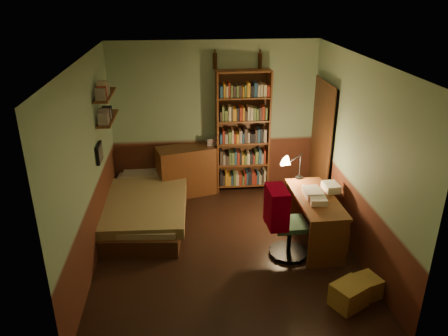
{
  "coord_description": "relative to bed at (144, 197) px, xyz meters",
  "views": [
    {
      "loc": [
        -0.52,
        -5.22,
        3.45
      ],
      "look_at": [
        0.0,
        0.25,
        1.1
      ],
      "focal_mm": 35.0,
      "sensor_mm": 36.0,
      "label": 1
    }
  ],
  "objects": [
    {
      "name": "desk",
      "position": [
        2.45,
        -0.94,
        0.01
      ],
      "size": [
        0.58,
        1.33,
        0.7
      ],
      "primitive_type": "cube",
      "rotation": [
        0.0,
        0.0,
        0.03
      ],
      "color": "#593017",
      "rests_on": "ground"
    },
    {
      "name": "wall_shelf_lower",
      "position": [
        -0.45,
        0.13,
        1.26
      ],
      "size": [
        0.2,
        0.9,
        0.03
      ],
      "primitive_type": "cube",
      "color": "#593017",
      "rests_on": "wall_left"
    },
    {
      "name": "door_trim",
      "position": [
        2.88,
        0.33,
        0.66
      ],
      "size": [
        0.02,
        0.98,
        2.08
      ],
      "primitive_type": "cube",
      "color": "#3E2312",
      "rests_on": "ground"
    },
    {
      "name": "framed_picture",
      "position": [
        -0.53,
        -0.37,
        0.91
      ],
      "size": [
        0.04,
        0.32,
        0.26
      ],
      "primitive_type": "cube",
      "color": "black",
      "rests_on": "wall_left"
    },
    {
      "name": "wall_left",
      "position": [
        -0.57,
        -0.97,
        0.96
      ],
      "size": [
        0.02,
        4.0,
        2.6
      ],
      "primitive_type": "cube",
      "color": "gray",
      "rests_on": "ground"
    },
    {
      "name": "wall_front",
      "position": [
        1.19,
        -2.98,
        0.96
      ],
      "size": [
        3.5,
        0.02,
        2.6
      ],
      "primitive_type": "cube",
      "color": "gray",
      "rests_on": "ground"
    },
    {
      "name": "wall_shelf_upper",
      "position": [
        -0.45,
        0.13,
        1.61
      ],
      "size": [
        0.2,
        0.9,
        0.03
      ],
      "primitive_type": "cube",
      "color": "#593017",
      "rests_on": "wall_left"
    },
    {
      "name": "desk_lamp",
      "position": [
        2.38,
        -0.29,
        0.69
      ],
      "size": [
        0.22,
        0.22,
        0.65
      ],
      "primitive_type": "cone",
      "rotation": [
        0.0,
        0.0,
        -0.16
      ],
      "color": "black",
      "rests_on": "desk"
    },
    {
      "name": "wall_right",
      "position": [
        2.95,
        -0.97,
        0.96
      ],
      "size": [
        0.02,
        4.0,
        2.6
      ],
      "primitive_type": "cube",
      "color": "gray",
      "rests_on": "ground"
    },
    {
      "name": "ceiling",
      "position": [
        1.19,
        -0.97,
        2.27
      ],
      "size": [
        3.5,
        4.0,
        0.02
      ],
      "primitive_type": "cube",
      "color": "silver",
      "rests_on": "wall_back"
    },
    {
      "name": "paper_stack",
      "position": [
        2.72,
        -0.75,
        0.42
      ],
      "size": [
        0.22,
        0.28,
        0.11
      ],
      "primitive_type": "cube",
      "rotation": [
        0.0,
        0.0,
        0.08
      ],
      "color": "silver",
      "rests_on": "desk"
    },
    {
      "name": "red_jacket",
      "position": [
        1.96,
        -1.04,
        0.88
      ],
      "size": [
        0.34,
        0.49,
        0.53
      ],
      "primitive_type": "cube",
      "rotation": [
        0.0,
        0.0,
        -0.24
      ],
      "color": "#9E001D",
      "rests_on": "office_chair"
    },
    {
      "name": "wall_back",
      "position": [
        1.19,
        1.04,
        0.96
      ],
      "size": [
        3.5,
        0.02,
        2.6
      ],
      "primitive_type": "cube",
      "color": "gray",
      "rests_on": "ground"
    },
    {
      "name": "cardboard_box_a",
      "position": [
        2.48,
        -2.32,
        -0.2
      ],
      "size": [
        0.48,
        0.45,
        0.28
      ],
      "primitive_type": "cube",
      "rotation": [
        0.0,
        0.0,
        0.51
      ],
      "color": "#A98E43",
      "rests_on": "ground"
    },
    {
      "name": "floor",
      "position": [
        1.19,
        -0.97,
        -0.35
      ],
      "size": [
        3.5,
        4.0,
        0.02
      ],
      "primitive_type": "cube",
      "color": "black",
      "rests_on": "ground"
    },
    {
      "name": "bed",
      "position": [
        0.0,
        0.0,
        0.0
      ],
      "size": [
        1.41,
        2.38,
        0.68
      ],
      "primitive_type": "cube",
      "rotation": [
        0.0,
        0.0,
        -0.08
      ],
      "color": "olive",
      "rests_on": "ground"
    },
    {
      "name": "bottle_right",
      "position": [
        1.95,
        0.99,
        1.92
      ],
      "size": [
        0.08,
        0.08,
        0.25
      ],
      "primitive_type": "cylinder",
      "rotation": [
        0.0,
        0.0,
        0.27
      ],
      "color": "black",
      "rests_on": "bookshelf"
    },
    {
      "name": "dresser",
      "position": [
        0.67,
        0.79,
        0.09
      ],
      "size": [
        1.06,
        0.72,
        0.86
      ],
      "primitive_type": "cube",
      "rotation": [
        0.0,
        0.0,
        0.27
      ],
      "color": "#593017",
      "rests_on": "ground"
    },
    {
      "name": "mini_stereo",
      "position": [
        1.15,
        0.92,
        0.58
      ],
      "size": [
        0.25,
        0.2,
        0.12
      ],
      "primitive_type": "cube",
      "rotation": [
        0.0,
        0.0,
        0.12
      ],
      "color": "#B2B2B7",
      "rests_on": "dresser"
    },
    {
      "name": "cardboard_box_b",
      "position": [
        2.72,
        -2.18,
        -0.21
      ],
      "size": [
        0.43,
        0.39,
        0.25
      ],
      "primitive_type": "cube",
      "rotation": [
        0.0,
        0.0,
        0.34
      ],
      "color": "#A98E43",
      "rests_on": "ground"
    },
    {
      "name": "doorway",
      "position": [
        2.91,
        0.33,
        0.66
      ],
      "size": [
        0.06,
        0.9,
        2.0
      ],
      "primitive_type": "cube",
      "color": "black",
      "rests_on": "ground"
    },
    {
      "name": "bookshelf",
      "position": [
        1.66,
        0.88,
        0.73
      ],
      "size": [
        0.93,
        0.33,
        2.13
      ],
      "primitive_type": "cube",
      "rotation": [
        0.0,
        0.0,
        0.05
      ],
      "color": "#593017",
      "rests_on": "ground"
    },
    {
      "name": "office_chair",
      "position": [
        2.03,
        -1.25,
        0.14
      ],
      "size": [
        0.49,
        0.44,
        0.95
      ],
      "primitive_type": "cube",
      "rotation": [
        0.0,
        0.0,
        0.04
      ],
      "color": "#325F43",
      "rests_on": "ground"
    },
    {
      "name": "bottle_left",
      "position": [
        1.21,
        0.99,
        1.92
      ],
      "size": [
        0.09,
        0.09,
        0.26
      ],
      "primitive_type": "cylinder",
      "rotation": [
        0.0,
        0.0,
        0.31
      ],
      "color": "black",
      "rests_on": "bookshelf"
    }
  ]
}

